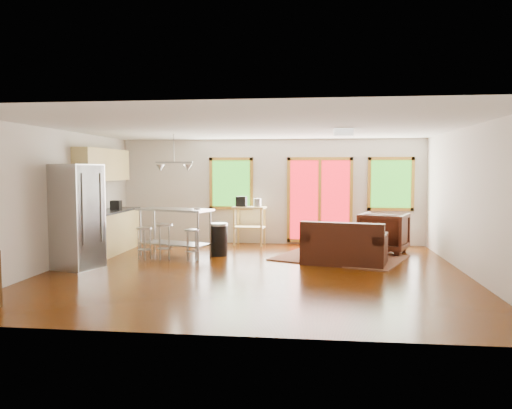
# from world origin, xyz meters

# --- Properties ---
(floor) EXTENTS (7.50, 7.00, 0.02)m
(floor) POSITION_xyz_m (0.00, 0.00, -0.01)
(floor) COLOR #371602
(floor) RESTS_ON ground
(ceiling) EXTENTS (7.50, 7.00, 0.02)m
(ceiling) POSITION_xyz_m (0.00, 0.00, 2.61)
(ceiling) COLOR silver
(ceiling) RESTS_ON ground
(back_wall) EXTENTS (7.50, 0.02, 2.60)m
(back_wall) POSITION_xyz_m (0.00, 3.51, 1.30)
(back_wall) COLOR beige
(back_wall) RESTS_ON ground
(left_wall) EXTENTS (0.02, 7.00, 2.60)m
(left_wall) POSITION_xyz_m (-3.76, 0.00, 1.30)
(left_wall) COLOR beige
(left_wall) RESTS_ON ground
(right_wall) EXTENTS (0.02, 7.00, 2.60)m
(right_wall) POSITION_xyz_m (3.76, 0.00, 1.30)
(right_wall) COLOR beige
(right_wall) RESTS_ON ground
(front_wall) EXTENTS (7.50, 0.02, 2.60)m
(front_wall) POSITION_xyz_m (0.00, -3.51, 1.30)
(front_wall) COLOR beige
(front_wall) RESTS_ON ground
(window_left) EXTENTS (1.10, 0.05, 1.30)m
(window_left) POSITION_xyz_m (-1.00, 3.46, 1.50)
(window_left) COLOR #1C5212
(window_left) RESTS_ON back_wall
(french_doors) EXTENTS (1.60, 0.05, 2.10)m
(french_doors) POSITION_xyz_m (1.20, 3.46, 1.10)
(french_doors) COLOR #AA0C16
(french_doors) RESTS_ON back_wall
(window_right) EXTENTS (1.10, 0.05, 1.30)m
(window_right) POSITION_xyz_m (2.90, 3.46, 1.50)
(window_right) COLOR #1C5212
(window_right) RESTS_ON back_wall
(rug) EXTENTS (3.01, 2.70, 0.02)m
(rug) POSITION_xyz_m (1.61, 1.57, 0.01)
(rug) COLOR #546639
(rug) RESTS_ON floor
(loveseat) EXTENTS (1.75, 1.23, 0.85)m
(loveseat) POSITION_xyz_m (1.66, 0.95, 0.33)
(loveseat) COLOR black
(loveseat) RESTS_ON floor
(coffee_table) EXTENTS (1.21, 0.96, 0.42)m
(coffee_table) POSITION_xyz_m (1.69, 1.99, 0.36)
(coffee_table) COLOR #37200A
(coffee_table) RESTS_ON floor
(armchair) EXTENTS (1.23, 1.19, 1.00)m
(armchair) POSITION_xyz_m (2.61, 2.36, 0.50)
(armchair) COLOR black
(armchair) RESTS_ON floor
(ottoman) EXTENTS (0.79, 0.79, 0.45)m
(ottoman) POSITION_xyz_m (1.20, 2.46, 0.22)
(ottoman) COLOR black
(ottoman) RESTS_ON floor
(vase) EXTENTS (0.24, 0.25, 0.32)m
(vase) POSITION_xyz_m (1.63, 1.82, 0.52)
(vase) COLOR silver
(vase) RESTS_ON coffee_table
(book) EXTENTS (0.23, 0.11, 0.32)m
(book) POSITION_xyz_m (2.25, 1.55, 0.56)
(book) COLOR maroon
(book) RESTS_ON coffee_table
(cabinets) EXTENTS (0.64, 2.24, 2.30)m
(cabinets) POSITION_xyz_m (-3.49, 1.70, 0.93)
(cabinets) COLOR tan
(cabinets) RESTS_ON floor
(refrigerator) EXTENTS (0.97, 0.95, 1.95)m
(refrigerator) POSITION_xyz_m (-3.34, -0.05, 0.97)
(refrigerator) COLOR #B7BABC
(refrigerator) RESTS_ON floor
(island) EXTENTS (1.72, 1.12, 1.02)m
(island) POSITION_xyz_m (-1.88, 1.45, 0.70)
(island) COLOR #B7BABC
(island) RESTS_ON floor
(cup) EXTENTS (0.14, 0.12, 0.13)m
(cup) POSITION_xyz_m (-1.37, 1.33, 1.02)
(cup) COLOR silver
(cup) RESTS_ON island
(bar_stool_a) EXTENTS (0.40, 0.40, 0.66)m
(bar_stool_a) POSITION_xyz_m (-2.39, 0.97, 0.49)
(bar_stool_a) COLOR #B7BABC
(bar_stool_a) RESTS_ON floor
(bar_stool_b) EXTENTS (0.44, 0.44, 0.73)m
(bar_stool_b) POSITION_xyz_m (-1.99, 1.05, 0.55)
(bar_stool_b) COLOR #B7BABC
(bar_stool_b) RESTS_ON floor
(bar_stool_c) EXTENTS (0.34, 0.34, 0.64)m
(bar_stool_c) POSITION_xyz_m (-1.38, 0.93, 0.48)
(bar_stool_c) COLOR #B7BABC
(bar_stool_c) RESTS_ON floor
(trash_can) EXTENTS (0.50, 0.50, 0.70)m
(trash_can) POSITION_xyz_m (-0.96, 1.61, 0.35)
(trash_can) COLOR black
(trash_can) RESTS_ON floor
(kitchen_cart) EXTENTS (0.82, 0.57, 1.19)m
(kitchen_cart) POSITION_xyz_m (-0.52, 3.16, 0.81)
(kitchen_cart) COLOR tan
(kitchen_cart) RESTS_ON floor
(ceiling_flush) EXTENTS (0.35, 0.35, 0.12)m
(ceiling_flush) POSITION_xyz_m (1.60, 0.60, 2.53)
(ceiling_flush) COLOR white
(ceiling_flush) RESTS_ON ceiling
(pendant_light) EXTENTS (0.80, 0.18, 0.79)m
(pendant_light) POSITION_xyz_m (-1.90, 1.50, 1.90)
(pendant_light) COLOR gray
(pendant_light) RESTS_ON ceiling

